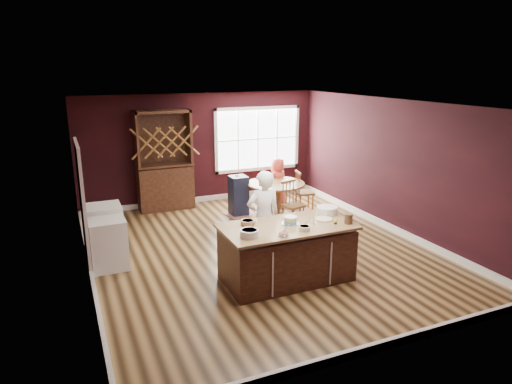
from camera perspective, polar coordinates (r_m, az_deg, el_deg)
room_shell at (r=8.20m, az=0.31°, el=1.56°), size 7.00×7.00×7.00m
window at (r=11.88m, az=0.20°, el=6.65°), size 2.36×0.10×1.66m
doorway at (r=8.22m, az=-20.82°, el=-1.80°), size 0.08×1.26×2.13m
kitchen_island at (r=7.33m, az=3.85°, el=-7.72°), size 2.07×1.09×0.92m
dining_table at (r=10.47m, az=2.48°, el=0.01°), size 1.32×1.32×0.75m
baker at (r=7.79m, az=0.93°, el=-3.22°), size 0.62×0.42×1.65m
layer_cake at (r=7.21m, az=4.32°, el=-3.53°), size 0.29×0.29×0.12m
bowl_blue at (r=6.66m, az=-0.84°, el=-5.17°), size 0.28×0.28×0.11m
bowl_yellow at (r=7.13m, az=-1.05°, el=-3.87°), size 0.22×0.22×0.08m
bowl_pink at (r=6.70m, az=3.45°, el=-5.30°), size 0.15×0.15×0.05m
bowl_olive at (r=6.96m, az=6.06°, el=-4.51°), size 0.18×0.18×0.07m
drinking_glass at (r=7.25m, az=7.37°, el=-3.42°), size 0.07×0.07×0.14m
dinner_plate at (r=7.48m, az=8.50°, el=-3.36°), size 0.27×0.27×0.02m
white_tub at (r=7.77m, az=8.86°, el=-2.25°), size 0.35×0.35×0.12m
stoneware_crock at (r=7.34m, az=11.48°, el=-3.28°), size 0.13×0.13×0.16m
toy_figurine at (r=7.29m, az=9.90°, el=-3.66°), size 0.05×0.05×0.08m
rug at (r=10.62m, az=2.45°, el=-2.73°), size 2.27×1.89×0.01m
chair_east at (r=10.81m, az=6.10°, el=0.17°), size 0.45×0.47×0.97m
chair_south at (r=9.77m, az=4.69°, el=-1.44°), size 0.49×0.48×0.98m
chair_north at (r=11.31m, az=2.09°, el=0.87°), size 0.55×0.54×0.95m
seated_woman at (r=11.05m, az=2.74°, el=1.19°), size 0.70×0.60×1.20m
high_chair at (r=10.48m, az=-2.21°, el=-0.32°), size 0.39×0.39×0.94m
toddler at (r=10.42m, az=-2.06°, el=1.51°), size 0.18×0.14×0.26m
table_plate at (r=10.44m, az=3.94°, el=1.22°), size 0.20×0.20×0.01m
table_cup at (r=10.43m, az=1.21°, el=1.47°), size 0.14×0.14×0.10m
hutch at (r=10.95m, az=-11.40°, el=3.86°), size 1.28×0.53×2.35m
washer at (r=8.12m, az=-17.96°, el=-6.19°), size 0.59×0.57×0.86m
dryer at (r=8.71m, az=-18.42°, el=-4.53°), size 0.63×0.61×0.92m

